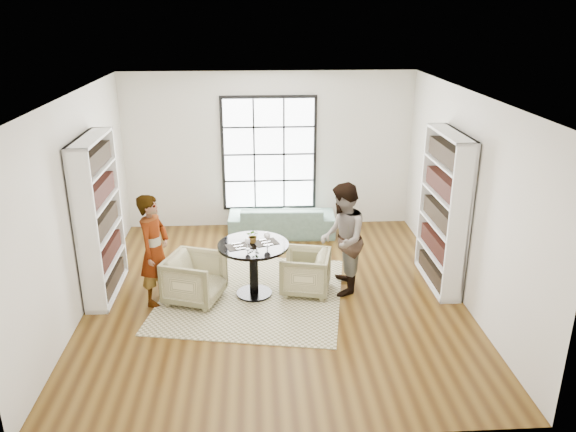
{
  "coord_description": "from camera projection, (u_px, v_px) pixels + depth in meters",
  "views": [
    {
      "loc": [
        -0.27,
        -7.51,
        4.09
      ],
      "look_at": [
        0.21,
        0.4,
        1.13
      ],
      "focal_mm": 35.0,
      "sensor_mm": 36.0,
      "label": 1
    }
  ],
  "objects": [
    {
      "name": "armchair_right",
      "position": [
        305.0,
        272.0,
        8.48
      ],
      "size": [
        0.85,
        0.84,
        0.65
      ],
      "primitive_type": "imported",
      "rotation": [
        0.0,
        0.0,
        -1.79
      ],
      "color": "tan",
      "rests_on": "ground"
    },
    {
      "name": "cutlery_left",
      "position": [
        238.0,
        246.0,
        8.12
      ],
      "size": [
        0.21,
        0.25,
        0.01
      ],
      "primitive_type": null,
      "rotation": [
        0.0,
        0.0,
        0.34
      ],
      "color": "silver",
      "rests_on": "placemat_left"
    },
    {
      "name": "person_left",
      "position": [
        154.0,
        250.0,
        8.03
      ],
      "size": [
        0.57,
        0.7,
        1.66
      ],
      "primitive_type": "imported",
      "rotation": [
        0.0,
        0.0,
        1.25
      ],
      "color": "gray",
      "rests_on": "ground"
    },
    {
      "name": "person_right",
      "position": [
        342.0,
        239.0,
        8.33
      ],
      "size": [
        0.76,
        0.91,
        1.71
      ],
      "primitive_type": "imported",
      "rotation": [
        0.0,
        0.0,
        -1.71
      ],
      "color": "gray",
      "rests_on": "ground"
    },
    {
      "name": "sofa",
      "position": [
        282.0,
        220.0,
        10.67
      ],
      "size": [
        2.03,
        0.86,
        0.58
      ],
      "primitive_type": "imported",
      "rotation": [
        0.0,
        0.0,
        3.1
      ],
      "color": "slate",
      "rests_on": "ground"
    },
    {
      "name": "placemat_left",
      "position": [
        238.0,
        246.0,
        8.12
      ],
      "size": [
        0.41,
        0.36,
        0.01
      ],
      "primitive_type": "cube",
      "rotation": [
        0.0,
        0.0,
        0.34
      ],
      "color": "#272421",
      "rests_on": "pedestal_table"
    },
    {
      "name": "armchair_left",
      "position": [
        195.0,
        278.0,
        8.22
      ],
      "size": [
        0.99,
        0.97,
        0.71
      ],
      "primitive_type": "imported",
      "rotation": [
        0.0,
        0.0,
        1.23
      ],
      "color": "#BDAF87",
      "rests_on": "ground"
    },
    {
      "name": "room_shell",
      "position": [
        274.0,
        205.0,
        8.53
      ],
      "size": [
        6.0,
        6.01,
        6.0
      ],
      "color": "silver",
      "rests_on": "ground"
    },
    {
      "name": "rug",
      "position": [
        252.0,
        294.0,
        8.51
      ],
      "size": [
        3.09,
        3.09,
        0.01
      ],
      "primitive_type": "cube",
      "rotation": [
        0.0,
        0.0,
        -0.18
      ],
      "color": "#C5BB94",
      "rests_on": "ground"
    },
    {
      "name": "flower_centerpiece",
      "position": [
        253.0,
        236.0,
        8.23
      ],
      "size": [
        0.21,
        0.19,
        0.21
      ],
      "primitive_type": "imported",
      "rotation": [
        0.0,
        0.0,
        -0.13
      ],
      "color": "gray",
      "rests_on": "pedestal_table"
    },
    {
      "name": "cutlery_right",
      "position": [
        266.0,
        242.0,
        8.25
      ],
      "size": [
        0.21,
        0.25,
        0.01
      ],
      "primitive_type": null,
      "rotation": [
        0.0,
        0.0,
        0.34
      ],
      "color": "silver",
      "rests_on": "placemat_right"
    },
    {
      "name": "placemat_right",
      "position": [
        266.0,
        242.0,
        8.26
      ],
      "size": [
        0.41,
        0.36,
        0.01
      ],
      "primitive_type": "cube",
      "rotation": [
        0.0,
        0.0,
        0.34
      ],
      "color": "#272421",
      "rests_on": "pedestal_table"
    },
    {
      "name": "wine_glass_right",
      "position": [
        267.0,
        236.0,
        8.1
      ],
      "size": [
        0.1,
        0.1,
        0.21
      ],
      "color": "silver",
      "rests_on": "pedestal_table"
    },
    {
      "name": "ground",
      "position": [
        276.0,
        296.0,
        8.47
      ],
      "size": [
        6.0,
        6.0,
        0.0
      ],
      "primitive_type": "plane",
      "color": "brown"
    },
    {
      "name": "wine_glass_left",
      "position": [
        247.0,
        241.0,
        7.99
      ],
      "size": [
        0.08,
        0.08,
        0.17
      ],
      "color": "silver",
      "rests_on": "pedestal_table"
    },
    {
      "name": "pedestal_table",
      "position": [
        253.0,
        258.0,
        8.29
      ],
      "size": [
        1.05,
        1.05,
        0.83
      ],
      "rotation": [
        0.0,
        0.0,
        0.34
      ],
      "color": "black",
      "rests_on": "ground"
    }
  ]
}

